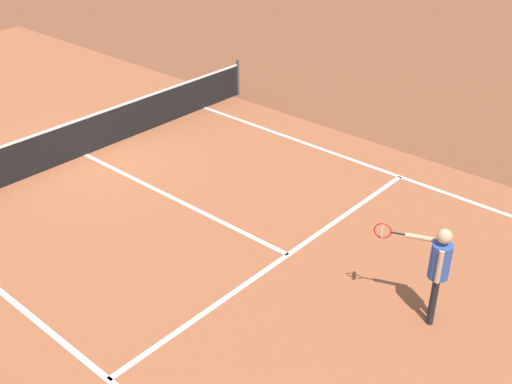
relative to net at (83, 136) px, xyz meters
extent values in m
plane|color=brown|center=(0.00, 0.00, -0.49)|extent=(60.00, 60.00, 0.00)
cube|color=#9E5433|center=(0.00, 0.00, -0.49)|extent=(10.62, 24.40, 0.00)
cube|color=white|center=(-4.11, -5.95, -0.49)|extent=(0.10, 11.89, 0.01)
cube|color=white|center=(4.11, -5.95, -0.49)|extent=(0.10, 11.89, 0.01)
cube|color=white|center=(0.00, -6.40, -0.49)|extent=(8.22, 0.10, 0.01)
cube|color=white|center=(0.00, -3.20, -0.49)|extent=(0.10, 6.40, 0.01)
cylinder|color=#33383D|center=(5.52, 0.00, 0.04)|extent=(0.09, 0.09, 1.07)
cube|color=black|center=(0.00, 0.00, -0.04)|extent=(11.05, 0.02, 0.91)
cube|color=white|center=(0.00, 0.00, 0.44)|extent=(11.05, 0.03, 0.05)
cylinder|color=black|center=(0.04, -9.28, -0.07)|extent=(0.11, 0.11, 0.85)
cylinder|color=black|center=(0.24, -9.20, -0.07)|extent=(0.11, 0.11, 0.85)
cylinder|color=#2D4C99|center=(0.14, -9.24, 0.65)|extent=(0.32, 0.32, 0.60)
sphere|color=tan|center=(0.14, -9.24, 1.11)|extent=(0.23, 0.23, 0.23)
cylinder|color=tan|center=(-0.02, -9.30, 0.66)|extent=(0.08, 0.08, 0.58)
cylinder|color=tan|center=(0.18, -8.91, 0.90)|extent=(0.29, 0.57, 0.08)
cylinder|color=black|center=(0.03, -8.54, 0.90)|extent=(0.11, 0.21, 0.03)
torus|color=red|center=(-0.06, -8.32, 0.90)|extent=(0.13, 0.27, 0.28)
cylinder|color=silver|center=(-0.06, -8.32, 0.90)|extent=(0.23, 0.10, 0.25)
camera|label=1|loc=(-7.51, -12.23, 6.26)|focal=43.56mm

